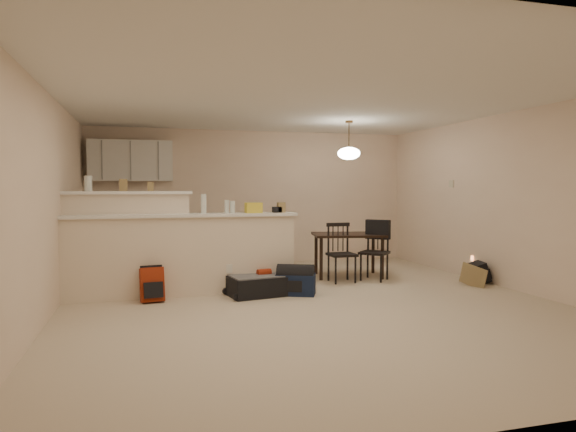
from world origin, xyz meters
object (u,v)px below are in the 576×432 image
object	(u,v)px
navy_duffel	(296,284)
black_daypack	(478,273)
dining_chair_far	(374,251)
suitcase	(258,286)
dining_chair_near	(342,253)
red_backpack	(152,285)
dining_table	(348,239)
pendant_lamp	(349,153)

from	to	relation	value
navy_duffel	black_daypack	world-z (taller)	black_daypack
dining_chair_far	suitcase	world-z (taller)	dining_chair_far
dining_chair_near	dining_chair_far	distance (m)	0.54
black_daypack	red_backpack	bearing A→B (deg)	104.50
red_backpack	navy_duffel	world-z (taller)	red_backpack
black_daypack	suitcase	bearing A→B (deg)	104.50
dining_table	dining_chair_far	distance (m)	0.51
dining_table	black_daypack	bearing A→B (deg)	-20.63
dining_table	dining_chair_near	distance (m)	0.54
dining_chair_near	red_backpack	world-z (taller)	dining_chair_near
pendant_lamp	dining_chair_far	distance (m)	1.61
suitcase	black_daypack	bearing A→B (deg)	-9.97
pendant_lamp	suitcase	world-z (taller)	pendant_lamp
dining_chair_far	pendant_lamp	bearing A→B (deg)	167.40
red_backpack	dining_table	bearing A→B (deg)	11.46
navy_duffel	black_daypack	size ratio (longest dim) A/B	1.54
dining_table	black_daypack	xyz separation A→B (m)	(1.68, -1.04, -0.46)
red_backpack	black_daypack	world-z (taller)	red_backpack
navy_duffel	dining_chair_near	bearing A→B (deg)	60.45
dining_chair_near	navy_duffel	bearing A→B (deg)	-144.24
dining_chair_near	black_daypack	distance (m)	2.07
dining_table	red_backpack	size ratio (longest dim) A/B	2.89
dining_chair_near	dining_table	bearing A→B (deg)	56.02
dining_table	red_backpack	world-z (taller)	dining_table
pendant_lamp	dining_chair_far	size ratio (longest dim) A/B	0.68
dining_table	dining_chair_near	bearing A→B (deg)	-111.97
dining_table	red_backpack	xyz separation A→B (m)	(-3.08, -1.04, -0.40)
dining_chair_near	red_backpack	bearing A→B (deg)	-168.72
dining_chair_far	navy_duffel	xyz separation A→B (m)	(-1.48, -0.72, -0.31)
pendant_lamp	dining_chair_near	xyz separation A→B (m)	(-0.28, -0.43, -1.54)
dining_chair_near	suitcase	distance (m)	1.58
pendant_lamp	navy_duffel	xyz separation A→B (m)	(-1.22, -1.13, -1.85)
pendant_lamp	navy_duffel	distance (m)	2.49
pendant_lamp	dining_chair_far	world-z (taller)	pendant_lamp
dining_table	suitcase	size ratio (longest dim) A/B	1.61
dining_chair_near	pendant_lamp	bearing A→B (deg)	56.02
suitcase	dining_chair_far	bearing A→B (deg)	7.56
dining_chair_near	dining_chair_far	world-z (taller)	dining_chair_far
dining_chair_far	navy_duffel	bearing A→B (deg)	-109.49
pendant_lamp	dining_table	bearing A→B (deg)	63.43
suitcase	red_backpack	size ratio (longest dim) A/B	1.80
suitcase	red_backpack	world-z (taller)	red_backpack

